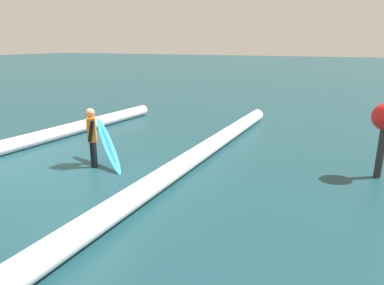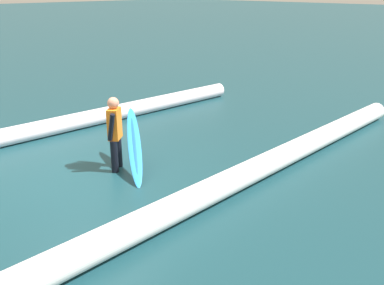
{
  "view_description": "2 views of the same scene",
  "coord_description": "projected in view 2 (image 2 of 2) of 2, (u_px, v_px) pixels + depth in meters",
  "views": [
    {
      "loc": [
        5.47,
        6.06,
        2.94
      ],
      "look_at": [
        -1.18,
        2.83,
        0.81
      ],
      "focal_mm": 32.13,
      "sensor_mm": 36.0,
      "label": 1
    },
    {
      "loc": [
        3.72,
        6.74,
        3.39
      ],
      "look_at": [
        -0.8,
        2.33,
        1.07
      ],
      "focal_mm": 39.97,
      "sensor_mm": 36.0,
      "label": 2
    }
  ],
  "objects": [
    {
      "name": "wave_crest_midground",
      "position": [
        154.0,
        218.0,
        6.2
      ],
      "size": [
        15.84,
        0.45,
        0.43
      ],
      "primitive_type": "cylinder",
      "rotation": [
        0.0,
        1.57,
        0.0
      ],
      "color": "white",
      "rests_on": "ground_plane"
    },
    {
      "name": "ground_plane",
      "position": [
        75.0,
        176.0,
        8.09
      ],
      "size": [
        163.4,
        163.4,
        0.0
      ],
      "primitive_type": "plane",
      "color": "#153C44"
    },
    {
      "name": "surfboard",
      "position": [
        134.0,
        145.0,
        8.19
      ],
      "size": [
        1.17,
        1.53,
        1.05
      ],
      "color": "#268CE5",
      "rests_on": "ground_plane"
    },
    {
      "name": "surfer",
      "position": [
        115.0,
        130.0,
        8.13
      ],
      "size": [
        0.43,
        0.45,
        1.45
      ],
      "rotation": [
        0.0,
        0.0,
        0.66
      ],
      "color": "black",
      "rests_on": "ground_plane"
    }
  ]
}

